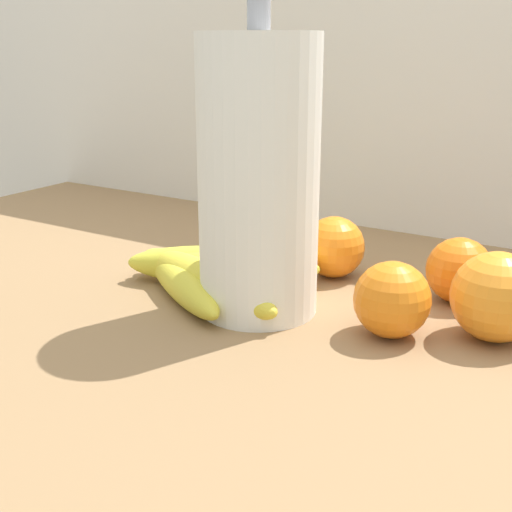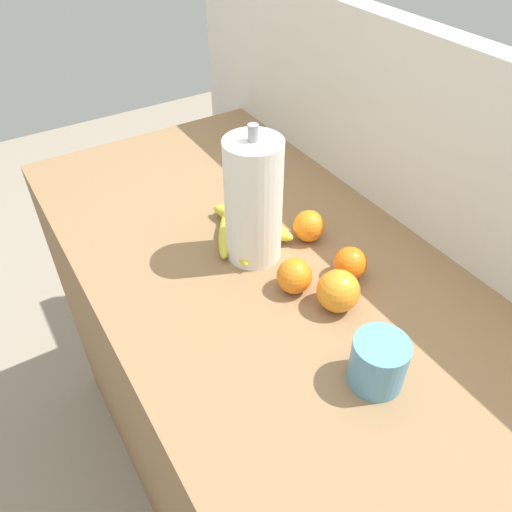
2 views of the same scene
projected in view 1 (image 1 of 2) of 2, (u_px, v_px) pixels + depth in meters
banana_bunch at (208, 275)px, 0.68m from camera, size 0.22×0.18×0.04m
orange_right at (334, 247)px, 0.72m from camera, size 0.07×0.07×0.07m
orange_far_right at (392, 300)px, 0.58m from camera, size 0.07×0.07×0.07m
orange_front at (459, 270)px, 0.66m from camera, size 0.06×0.06×0.06m
orange_back_right at (497, 297)px, 0.57m from camera, size 0.08×0.08×0.08m
paper_towel_roll at (259, 178)px, 0.61m from camera, size 0.11×0.11×0.28m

